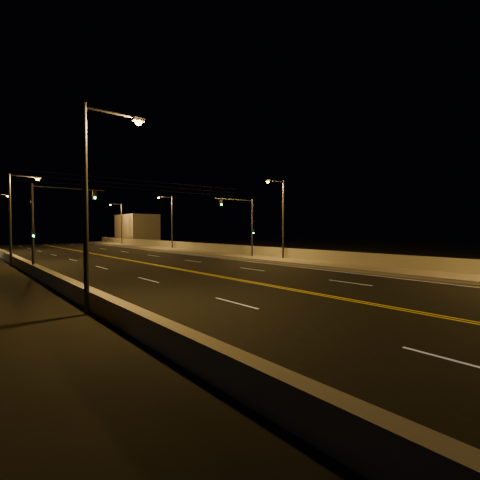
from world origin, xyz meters
TOP-DOWN VIEW (x-y plane):
  - road at (0.00, 20.00)m, footprint 18.00×120.00m
  - sidewalk at (10.80, 20.00)m, footprint 3.60×120.00m
  - curb at (8.93, 20.00)m, footprint 0.14×120.00m
  - parapet_wall at (12.45, 20.00)m, footprint 0.30×120.00m
  - jersey_barrier at (-9.77, 20.00)m, footprint 0.45×120.00m
  - distant_building_right at (16.50, 70.08)m, footprint 6.00×10.00m
  - parapet_rail at (12.45, 20.00)m, footprint 0.06×120.00m
  - lane_markings at (0.00, 19.93)m, footprint 17.32×116.00m
  - streetlight_1 at (11.50, 22.89)m, footprint 2.55×0.28m
  - streetlight_2 at (11.50, 46.05)m, footprint 2.55×0.28m
  - streetlight_3 at (11.50, 66.47)m, footprint 2.55×0.28m
  - streetlight_4 at (-9.90, 12.75)m, footprint 2.55×0.28m
  - streetlight_5 at (-9.90, 35.18)m, footprint 2.55×0.28m
  - traffic_signal_right at (10.04, 26.74)m, footprint 5.11×0.31m
  - traffic_signal_left at (-8.84, 26.74)m, footprint 5.11×0.31m
  - overhead_wires at (0.00, 29.50)m, footprint 22.00×0.03m

SIDE VIEW (x-z plane):
  - road at x=0.00m, z-range 0.00..0.02m
  - lane_markings at x=0.00m, z-range 0.02..0.02m
  - curb at x=8.93m, z-range 0.00..0.15m
  - sidewalk at x=10.80m, z-range 0.00..0.30m
  - jersey_barrier at x=-9.77m, z-range 0.00..0.80m
  - parapet_wall at x=12.45m, z-range 0.30..1.30m
  - parapet_rail at x=12.45m, z-range 1.30..1.36m
  - distant_building_right at x=16.50m, z-range 0.00..6.23m
  - traffic_signal_right at x=10.04m, z-range 0.82..7.36m
  - traffic_signal_left at x=-8.84m, z-range 0.82..7.36m
  - streetlight_1 at x=11.50m, z-range 0.69..8.90m
  - streetlight_2 at x=11.50m, z-range 0.69..8.90m
  - streetlight_3 at x=11.50m, z-range 0.69..8.90m
  - streetlight_4 at x=-9.90m, z-range 0.69..8.90m
  - streetlight_5 at x=-9.90m, z-range 0.69..8.90m
  - overhead_wires at x=0.00m, z-range 6.98..7.81m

